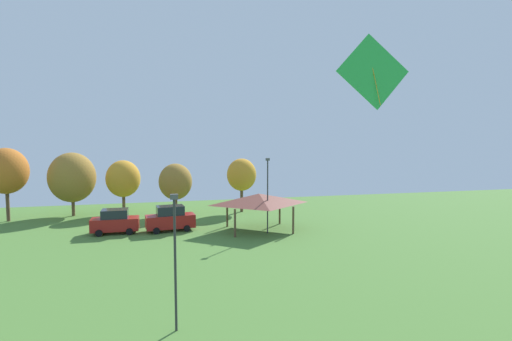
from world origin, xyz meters
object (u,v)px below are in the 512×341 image
Objects in this scene: parked_car_second_from_left at (170,219)px; park_pavilion at (259,199)px; light_post_1 at (175,255)px; treeline_tree_0 at (6,171)px; kite_flying_4 at (373,71)px; treeline_tree_3 at (175,182)px; parked_car_leftmost at (115,222)px; light_post_0 at (268,192)px; treeline_tree_4 at (242,175)px; treeline_tree_2 at (123,179)px; treeline_tree_1 at (72,177)px.

parked_car_second_from_left is 8.79m from park_pavilion.
treeline_tree_0 reaches higher than light_post_1.
treeline_tree_0 is at bearing 119.95° from light_post_1.
kite_flying_4 is 0.59× the size of treeline_tree_3.
parked_car_leftmost is 0.60× the size of park_pavilion.
light_post_0 is (8.90, -3.13, 2.77)m from parked_car_second_from_left.
treeline_tree_4 reaches higher than treeline_tree_3.
light_post_1 is (-8.69, 2.14, -8.35)m from kite_flying_4.
parked_car_second_from_left is at bearing -2.04° from parked_car_leftmost.
light_post_0 reaches higher than treeline_tree_4.
parked_car_second_from_left is at bearing -95.86° from treeline_tree_3.
parked_car_second_from_left is at bearing 110.57° from kite_flying_4.
light_post_1 is 30.05m from treeline_tree_4.
parked_car_leftmost is 0.71× the size of treeline_tree_3.
treeline_tree_0 is at bearing -172.05° from treeline_tree_2.
treeline_tree_4 reaches higher than parked_car_leftmost.
treeline_tree_0 reaches higher than park_pavilion.
treeline_tree_3 is 7.92m from treeline_tree_4.
light_post_1 is at bearing -117.69° from light_post_0.
treeline_tree_3 is (11.53, -2.39, -0.54)m from treeline_tree_1.
treeline_tree_0 is (-11.84, 8.40, 4.31)m from parked_car_leftmost.
park_pavilion is 9.97m from treeline_tree_4.
parked_car_leftmost is 0.59× the size of treeline_tree_1.
light_post_1 is at bearing -71.03° from treeline_tree_1.
light_post_0 is (14.00, -3.30, 2.83)m from parked_car_leftmost.
parked_car_leftmost is 21.37m from light_post_1.
treeline_tree_1 is at bearing 148.34° from park_pavilion.
treeline_tree_2 is (-14.07, 13.35, 0.19)m from light_post_0.
treeline_tree_0 is 17.82m from treeline_tree_3.
light_post_1 is 1.08× the size of treeline_tree_3.
kite_flying_4 reaches higher than parked_car_leftmost.
light_post_1 is 28.28m from treeline_tree_3.
treeline_tree_1 is at bearing 174.25° from treeline_tree_4.
treeline_tree_4 is (-0.22, 11.34, 0.53)m from light_post_0.
park_pavilion is 0.98× the size of treeline_tree_1.
kite_flying_4 is 31.73m from treeline_tree_4.
treeline_tree_0 is at bearing 129.18° from kite_flying_4.
parked_car_second_from_left is 20.62m from light_post_1.
parked_car_second_from_left is 9.83m from light_post_0.
parked_car_second_from_left is 0.67× the size of light_post_0.
park_pavilion is 1.01× the size of light_post_0.
treeline_tree_4 is (0.20, 30.83, -7.50)m from kite_flying_4.
kite_flying_4 reaches higher than park_pavilion.
light_post_0 is at bearing -34.11° from treeline_tree_1.
treeline_tree_2 is (5.56, 0.05, -0.29)m from treeline_tree_1.
parked_car_second_from_left is 15.14m from treeline_tree_1.
kite_flying_4 reaches higher than parked_car_second_from_left.
treeline_tree_1 is (-5.64, 10.00, 3.32)m from parked_car_leftmost.
treeline_tree_2 is 0.98× the size of treeline_tree_4.
park_pavilion is at bearing 90.16° from kite_flying_4.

